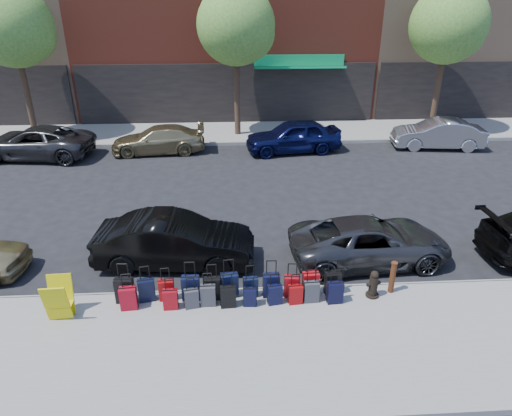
{
  "coord_description": "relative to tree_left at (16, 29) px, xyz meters",
  "views": [
    {
      "loc": [
        0.09,
        -14.12,
        7.06
      ],
      "look_at": [
        0.83,
        -1.5,
        1.01
      ],
      "focal_mm": 32.0,
      "sensor_mm": 36.0,
      "label": 1
    }
  ],
  "objects": [
    {
      "name": "sidewalk_near",
      "position": [
        9.86,
        -16.0,
        -5.34
      ],
      "size": [
        60.0,
        4.0,
        0.15
      ],
      "primitive_type": "cube",
      "color": "gray",
      "rests_on": "ground"
    },
    {
      "name": "suitcase_front_9",
      "position": [
        11.86,
        -14.28,
        -4.96
      ],
      "size": [
        0.42,
        0.25,
        0.98
      ],
      "rotation": [
        0.0,
        0.0,
        0.06
      ],
      "color": "#B50B10",
      "rests_on": "sidewalk_near"
    },
    {
      "name": "suitcase_back_4",
      "position": [
        9.32,
        -14.58,
        -4.99
      ],
      "size": [
        0.37,
        0.21,
        0.87
      ],
      "rotation": [
        0.0,
        0.0,
        0.0
      ],
      "color": "#323336",
      "rests_on": "sidewalk_near"
    },
    {
      "name": "suitcase_back_9",
      "position": [
        11.83,
        -14.58,
        -4.99
      ],
      "size": [
        0.38,
        0.23,
        0.87
      ],
      "rotation": [
        0.0,
        0.0,
        0.06
      ],
      "color": "#35353A",
      "rests_on": "sidewalk_near"
    },
    {
      "name": "display_rack",
      "position": [
        5.92,
        -14.84,
        -4.77
      ],
      "size": [
        0.58,
        0.64,
        1.0
      ],
      "rotation": [
        0.0,
        0.0,
        0.04
      ],
      "color": "#D3C80B",
      "rests_on": "sidewalk_near"
    },
    {
      "name": "car_near_2",
      "position": [
        13.83,
        -12.59,
        -4.78
      ],
      "size": [
        4.68,
        2.42,
        1.26
      ],
      "primitive_type": "imported",
      "rotation": [
        0.0,
        0.0,
        1.64
      ],
      "color": "#37383A",
      "rests_on": "ground"
    },
    {
      "name": "bollard",
      "position": [
        13.91,
        -14.32,
        -4.82
      ],
      "size": [
        0.16,
        0.16,
        0.86
      ],
      "color": "#38190C",
      "rests_on": "sidewalk_near"
    },
    {
      "name": "curb_near",
      "position": [
        9.86,
        -13.98,
        -5.34
      ],
      "size": [
        60.0,
        0.08,
        0.15
      ],
      "primitive_type": "cube",
      "color": "gray",
      "rests_on": "ground"
    },
    {
      "name": "car_far_0",
      "position": [
        0.98,
        -2.84,
        -4.69
      ],
      "size": [
        5.42,
        2.97,
        1.44
      ],
      "primitive_type": "imported",
      "rotation": [
        0.0,
        0.0,
        -1.69
      ],
      "color": "#333335",
      "rests_on": "ground"
    },
    {
      "name": "tree_right",
      "position": [
        21.0,
        0.0,
        0.0
      ],
      "size": [
        3.8,
        3.8,
        7.27
      ],
      "color": "black",
      "rests_on": "sidewalk_far"
    },
    {
      "name": "suitcase_back_3",
      "position": [
        8.93,
        -14.65,
        -5.01
      ],
      "size": [
        0.37,
        0.26,
        0.8
      ],
      "rotation": [
        0.0,
        0.0,
        0.2
      ],
      "color": "#35353A",
      "rests_on": "sidewalk_near"
    },
    {
      "name": "car_far_2",
      "position": [
        12.95,
        -2.7,
        -4.64
      ],
      "size": [
        4.7,
        2.37,
        1.54
      ],
      "primitive_type": "imported",
      "rotation": [
        0.0,
        0.0,
        -1.44
      ],
      "color": "#0D103B",
      "rests_on": "ground"
    },
    {
      "name": "suitcase_front_1",
      "position": [
        7.81,
        -14.31,
        -4.97
      ],
      "size": [
        0.42,
        0.28,
        0.94
      ],
      "rotation": [
        0.0,
        0.0,
        0.19
      ],
      "color": "black",
      "rests_on": "sidewalk_near"
    },
    {
      "name": "suitcase_back_10",
      "position": [
        12.39,
        -14.65,
        -4.98
      ],
      "size": [
        0.39,
        0.25,
        0.9
      ],
      "rotation": [
        0.0,
        0.0,
        0.08
      ],
      "color": "black",
      "rests_on": "sidewalk_near"
    },
    {
      "name": "suitcase_front_7",
      "position": [
        10.87,
        -14.31,
        -4.95
      ],
      "size": [
        0.42,
        0.23,
        1.0
      ],
      "rotation": [
        0.0,
        0.0,
        -0.01
      ],
      "color": "black",
      "rests_on": "sidewalk_near"
    },
    {
      "name": "ground",
      "position": [
        9.86,
        -9.5,
        -5.41
      ],
      "size": [
        120.0,
        120.0,
        0.0
      ],
      "primitive_type": "plane",
      "color": "black",
      "rests_on": "ground"
    },
    {
      "name": "car_far_1",
      "position": [
        6.53,
        -2.44,
        -4.78
      ],
      "size": [
        4.49,
        2.06,
        1.27
      ],
      "primitive_type": "imported",
      "rotation": [
        0.0,
        0.0,
        -1.51
      ],
      "color": "#8E7F57",
      "rests_on": "ground"
    },
    {
      "name": "suitcase_back_5",
      "position": [
        9.8,
        -14.66,
        -4.99
      ],
      "size": [
        0.38,
        0.24,
        0.88
      ],
      "rotation": [
        0.0,
        0.0,
        0.07
      ],
      "color": "black",
      "rests_on": "sidewalk_near"
    },
    {
      "name": "car_far_3",
      "position": [
        20.09,
        -2.54,
        -4.7
      ],
      "size": [
        4.47,
        2.0,
        1.42
      ],
      "primitive_type": "imported",
      "rotation": [
        0.0,
        0.0,
        -1.69
      ],
      "color": "#B6B9BE",
      "rests_on": "ground"
    },
    {
      "name": "suitcase_front_0",
      "position": [
        7.29,
        -14.33,
        -4.93
      ],
      "size": [
        0.45,
        0.27,
        1.05
      ],
      "rotation": [
        0.0,
        0.0,
        -0.06
      ],
      "color": "black",
      "rests_on": "sidewalk_near"
    },
    {
      "name": "suitcase_front_2",
      "position": [
        8.29,
        -14.3,
        -4.99
      ],
      "size": [
        0.38,
        0.23,
        0.87
      ],
      "rotation": [
        0.0,
        0.0,
        0.07
      ],
      "color": "#91090B",
      "rests_on": "sidewalk_near"
    },
    {
      "name": "suitcase_front_4",
      "position": [
        9.42,
        -14.33,
        -4.96
      ],
      "size": [
        0.4,
        0.23,
        0.95
      ],
      "rotation": [
        0.0,
        0.0,
        0.05
      ],
      "color": "black",
      "rests_on": "sidewalk_near"
    },
    {
      "name": "suitcase_back_7",
      "position": [
        10.93,
        -14.62,
        -5.01
      ],
      "size": [
        0.37,
        0.25,
        0.82
      ],
      "rotation": [
        0.0,
        0.0,
        0.16
      ],
      "color": "black",
      "rests_on": "sidewalk_near"
    },
    {
      "name": "sidewalk_far",
      "position": [
        9.86,
        0.5,
        -5.34
      ],
      "size": [
        60.0,
        4.0,
        0.15
      ],
      "primitive_type": "cube",
      "color": "gray",
      "rests_on": "ground"
    },
    {
      "name": "suitcase_back_2",
      "position": [
        8.43,
        -14.66,
        -5.0
      ],
      "size": [
        0.35,
        0.21,
        0.83
      ],
      "rotation": [
        0.0,
        0.0,
        0.03
      ],
      "color": "maroon",
      "rests_on": "sidewalk_near"
    },
    {
      "name": "suitcase_back_8",
      "position": [
        11.43,
        -14.63,
        -5.01
      ],
      "size": [
        0.35,
        0.23,
        0.8
      ],
      "rotation": [
        0.0,
        0.0,
        0.1
      ],
      "color": "#92090B",
      "rests_on": "sidewalk_near"
    },
    {
      "name": "suitcase_front_8",
      "position": [
        11.38,
        -14.34,
        -4.98
      ],
      "size": [
        0.39,
        0.24,
        0.91
      ],
      "rotation": [
        0.0,
        0.0,
        -0.09
      ],
      "color": "#9B0A11",
      "rests_on": "sidewalk_near"
    },
    {
      "name": "suitcase_front_3",
      "position": [
        8.89,
        -14.33,
        -4.94
      ],
      "size": [
        0.44,
        0.25,
        1.04
      ],
      "rotation": [
        0.0,
        0.0,
        -0.02
      ],
      "color": "black",
      "rests_on": "sidewalk_near"
    },
    {
      "name": "suitcase_back_0",
      "position": [
        7.43,
        -14.61,
        -4.97
      ],
      "size": [
        0.41,
        0.26,
        0.94
      ],
      "rotation": [
        0.0,
        0.0,
        0.08
      ],
      "color": "maroon",
      "rests_on": "sidewalk_near"
    },
    {
      "name": "suitcase_front_10",
      "position": [
        12.41,
        -14.29,
        -4.97
      ],
      "size": [
        0.41,
        0.26,
        0.94
      ],
      "rotation": [
        0.0,
        0.0,
        0.12
      ],
      "color": "black",
      "rests_on": "sidewalk_near"
    },
    {
      "name": "suitcase_back_6",
      "position": [
        10.32,
        -14.65,
        -5.02
      ],
      "size": [
        0.33,
        0.21,
        0.76
      ],
      "rotation": [
        0.0,
        0.0,
        -0.07
      ],
      "color": "black",
      "rests_on": "sidewalk_near"
    },
    {
      "name": "suitcase_front_5",
      "position": [
        9.84,
        -14.26,
        -4.94
      ],
      "size": [
        0.45,
        0.29,
        1.03
      ],
      "rotation": [
        0.0,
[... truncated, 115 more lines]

